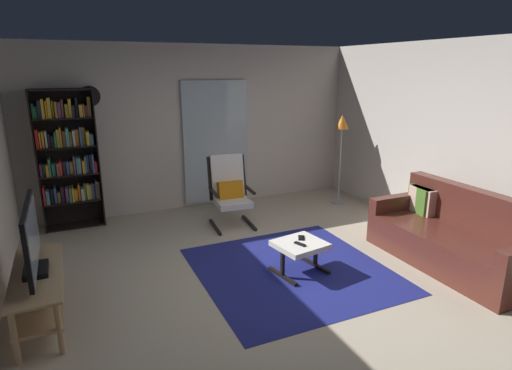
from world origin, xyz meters
name	(u,v)px	position (x,y,z in m)	size (l,w,h in m)	color
ground_plane	(278,280)	(0.00, 0.00, 0.00)	(7.02, 7.02, 0.00)	#BBAC94
wall_back	(197,128)	(0.00, 2.90, 1.30)	(5.60, 0.06, 2.60)	beige
wall_right	(469,145)	(2.70, 0.00, 1.30)	(0.06, 6.00, 2.60)	beige
glass_door_panel	(216,143)	(0.29, 2.83, 1.05)	(1.10, 0.01, 2.00)	silver
area_rug	(292,270)	(0.25, 0.14, 0.00)	(2.07, 2.15, 0.01)	navy
tv_stand	(39,288)	(-2.31, 0.23, 0.32)	(0.41, 1.26, 0.48)	tan
television	(32,240)	(-2.31, 0.21, 0.79)	(0.20, 1.04, 0.63)	black
bookshelf_near_tv	(68,156)	(-1.95, 2.68, 1.05)	(0.80, 0.30, 1.97)	black
leather_sofa	(453,238)	(2.07, -0.46, 0.31)	(0.85, 1.93, 0.88)	#54261E
lounge_armchair	(230,189)	(0.14, 1.82, 0.53)	(0.62, 0.70, 1.02)	black
ottoman	(300,248)	(0.30, 0.06, 0.30)	(0.59, 0.56, 0.37)	white
tv_remote	(300,244)	(0.27, 0.01, 0.38)	(0.04, 0.14, 0.02)	black
cell_phone	(301,238)	(0.38, 0.16, 0.37)	(0.07, 0.14, 0.01)	black
floor_lamp_by_shelf	(342,131)	(2.19, 2.01, 1.24)	(0.22, 0.22, 1.50)	#A5A5AD
wall_clock	(90,96)	(-1.58, 2.82, 1.85)	(0.29, 0.03, 0.29)	silver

